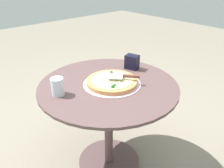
# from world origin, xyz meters

# --- Properties ---
(ground_plane) EXTENTS (10.00, 10.00, 0.00)m
(ground_plane) POSITION_xyz_m (0.00, 0.00, 0.00)
(ground_plane) COLOR gray
(patio_table) EXTENTS (0.92, 0.92, 0.70)m
(patio_table) POSITION_xyz_m (0.00, 0.00, 0.52)
(patio_table) COLOR brown
(patio_table) RESTS_ON ground
(pizza_on_tray) EXTENTS (0.38, 0.38, 0.05)m
(pizza_on_tray) POSITION_xyz_m (-0.02, -0.02, 0.71)
(pizza_on_tray) COLOR silver
(pizza_on_tray) RESTS_ON patio_table
(pizza_server) EXTENTS (0.19, 0.17, 0.02)m
(pizza_server) POSITION_xyz_m (-0.07, -0.07, 0.75)
(pizza_server) COLOR silver
(pizza_server) RESTS_ON pizza_on_tray
(drinking_cup) EXTENTS (0.08, 0.08, 0.11)m
(drinking_cup) POSITION_xyz_m (0.10, 0.31, 0.75)
(drinking_cup) COLOR silver
(drinking_cup) RESTS_ON patio_table
(napkin_dispenser) EXTENTS (0.11, 0.10, 0.10)m
(napkin_dispenser) POSITION_xyz_m (0.07, -0.30, 0.75)
(napkin_dispenser) COLOR black
(napkin_dispenser) RESTS_ON patio_table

